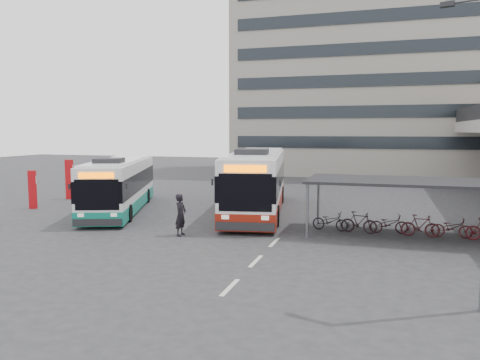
# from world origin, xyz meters

# --- Properties ---
(ground) EXTENTS (120.00, 120.00, 0.00)m
(ground) POSITION_xyz_m (0.00, 0.00, 0.00)
(ground) COLOR #28282B
(ground) RESTS_ON ground
(bike_shelter) EXTENTS (10.00, 4.00, 2.54)m
(bike_shelter) POSITION_xyz_m (8.50, 3.00, 1.36)
(bike_shelter) COLOR #595B60
(bike_shelter) RESTS_ON ground
(office_block) EXTENTS (30.00, 15.00, 25.00)m
(office_block) POSITION_xyz_m (6.00, 36.00, 12.50)
(office_block) COLOR gray
(office_block) RESTS_ON ground
(road_markings) EXTENTS (0.15, 7.60, 0.01)m
(road_markings) POSITION_xyz_m (2.50, -3.00, 0.01)
(road_markings) COLOR beige
(road_markings) RESTS_ON ground
(bus_main) EXTENTS (5.01, 13.15, 3.80)m
(bus_main) POSITION_xyz_m (-0.17, 7.13, 1.77)
(bus_main) COLOR white
(bus_main) RESTS_ON ground
(bus_teal) EXTENTS (6.08, 11.26, 3.28)m
(bus_teal) POSITION_xyz_m (-8.02, 5.14, 1.52)
(bus_teal) COLOR white
(bus_teal) RESTS_ON ground
(pedestrian) EXTENTS (0.50, 0.72, 1.90)m
(pedestrian) POSITION_xyz_m (-1.85, 0.08, 0.95)
(pedestrian) COLOR black
(pedestrian) RESTS_ON ground
(sign_totem_mid) EXTENTS (0.50, 0.27, 2.34)m
(sign_totem_mid) POSITION_xyz_m (-13.52, 4.20, 1.21)
(sign_totem_mid) COLOR #B30B10
(sign_totem_mid) RESTS_ON ground
(sign_totem_north) EXTENTS (0.60, 0.24, 2.75)m
(sign_totem_north) POSITION_xyz_m (-13.95, 8.30, 1.42)
(sign_totem_north) COLOR #B30B10
(sign_totem_north) RESTS_ON ground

